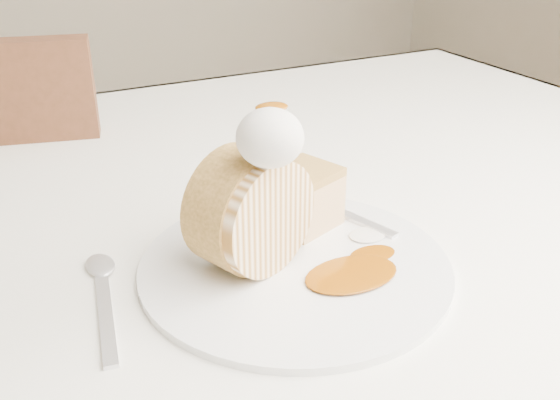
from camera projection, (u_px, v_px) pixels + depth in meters
name	position (u px, v px, depth m)	size (l,w,h in m)	color
table	(211.00, 262.00, 0.74)	(1.40, 0.90, 0.75)	white
plate	(295.00, 265.00, 0.56)	(0.28, 0.28, 0.01)	white
roulade_slice	(251.00, 212.00, 0.53)	(0.10, 0.10, 0.06)	#FFE1B1
cake_chunk	(303.00, 201.00, 0.61)	(0.06, 0.06, 0.05)	tan
whipped_cream	(270.00, 138.00, 0.48)	(0.05, 0.05, 0.05)	silver
caramel_drizzle	(271.00, 100.00, 0.48)	(0.03, 0.02, 0.01)	#864205
caramel_pool	(351.00, 274.00, 0.53)	(0.09, 0.06, 0.00)	#864205
fork	(348.00, 215.00, 0.63)	(0.02, 0.16, 0.00)	silver
spoon	(106.00, 318.00, 0.49)	(0.02, 0.15, 0.00)	silver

